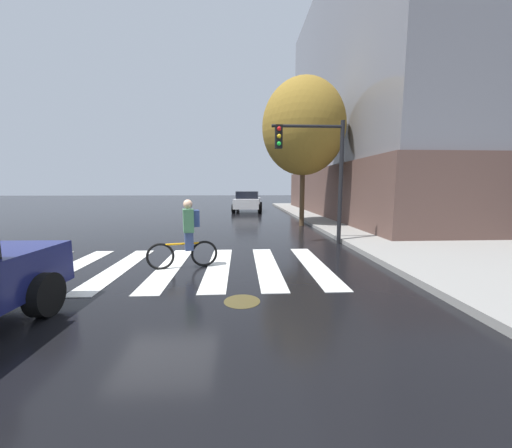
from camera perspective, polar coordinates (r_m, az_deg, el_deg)
ground_plane at (r=7.59m, az=-17.88°, el=-8.22°), size 120.00×120.00×0.00m
sidewalk at (r=10.01m, az=40.21°, el=-5.45°), size 6.50×50.00×0.15m
crosswalk_stripes at (r=7.72m, az=-21.18°, el=-8.06°), size 9.06×3.82×0.01m
manhole_cover at (r=5.23m, az=-2.79°, el=-15.04°), size 0.64×0.64×0.01m
sedan_mid at (r=23.14m, az=-1.64°, el=4.55°), size 2.55×4.87×1.63m
cyclist at (r=7.24m, az=-13.45°, el=-1.97°), size 1.68×0.47×1.69m
traffic_light_near at (r=10.18m, az=12.09°, el=12.11°), size 2.47×0.28×4.20m
fire_hydrant at (r=14.30m, az=19.05°, el=1.13°), size 0.33×0.22×0.78m
street_tree_near at (r=15.16m, az=9.40°, el=18.41°), size 4.09×4.09×7.27m
corner_building at (r=24.96m, az=35.73°, el=19.19°), size 19.35×19.77×15.43m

